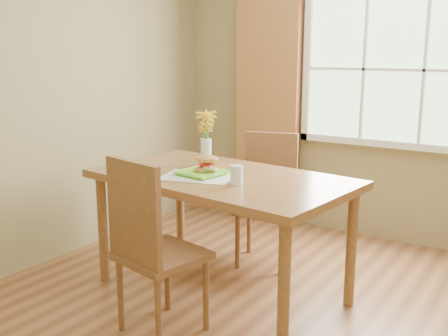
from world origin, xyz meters
The scene contains 11 objects.
room centered at (0.00, 0.00, 1.35)m, with size 4.24×3.84×2.74m.
window centered at (0.00, 1.87, 1.50)m, with size 1.62×0.06×1.32m.
curtain_left centered at (-1.15, 1.78, 1.10)m, with size 0.65×0.08×2.20m, color maroon.
dining_table centered at (-0.63, 0.20, 0.75)m, with size 1.82×1.15×0.84m.
chair_near centered at (-0.65, -0.51, 0.59)m, with size 0.52×0.52×1.07m.
chair_far centered at (-0.65, 0.91, 0.56)m, with size 0.52×0.52×1.02m.
placemat centered at (-0.72, 0.06, 0.84)m, with size 0.45×0.33×0.01m, color beige.
plate centered at (-0.73, 0.12, 0.85)m, with size 0.28×0.28×0.01m, color #76D936.
croissant_sandwich centered at (-0.70, 0.13, 0.92)m, with size 0.19×0.17×0.12m.
water_glass centered at (-0.41, 0.05, 0.90)m, with size 0.08×0.08×0.12m.
flower_vase centered at (-0.88, 0.40, 1.09)m, with size 0.16×0.16×0.40m.
Camera 1 is at (1.26, -2.63, 1.65)m, focal length 42.00 mm.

